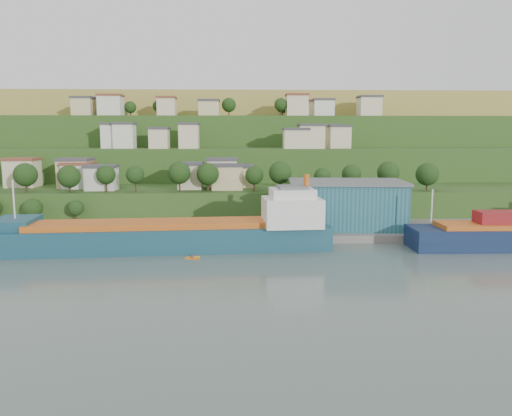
{
  "coord_description": "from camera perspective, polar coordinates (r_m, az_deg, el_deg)",
  "views": [
    {
      "loc": [
        8.74,
        -106.78,
        26.94
      ],
      "look_at": [
        13.31,
        15.0,
        9.17
      ],
      "focal_mm": 35.0,
      "sensor_mm": 36.0,
      "label": 1
    }
  ],
  "objects": [
    {
      "name": "hillside",
      "position": [
        276.89,
        -3.96,
        2.71
      ],
      "size": [
        360.0,
        210.68,
        96.0
      ],
      "color": "#284719",
      "rests_on": "ground"
    },
    {
      "name": "cargo_ship_near",
      "position": [
        119.83,
        -9.14,
        -3.23
      ],
      "size": [
        78.94,
        17.58,
        20.11
      ],
      "rotation": [
        0.0,
        0.0,
        0.07
      ],
      "color": "#153E51",
      "rests_on": "ground"
    },
    {
      "name": "dinghy",
      "position": [
        137.85,
        -24.13,
        -3.01
      ],
      "size": [
        4.61,
        2.16,
        0.89
      ],
      "primitive_type": "cube",
      "rotation": [
        0.0,
        0.0,
        0.11
      ],
      "color": "silver",
      "rests_on": "pebble_beach"
    },
    {
      "name": "quay",
      "position": [
        137.91,
        2.58,
        -2.98
      ],
      "size": [
        220.0,
        26.0,
        4.0
      ],
      "primitive_type": "cube",
      "color": "slate",
      "rests_on": "ground"
    },
    {
      "name": "warehouse",
      "position": [
        138.35,
        10.27,
        0.48
      ],
      "size": [
        32.34,
        21.27,
        12.8
      ],
      "rotation": [
        0.0,
        0.0,
        -0.08
      ],
      "color": "#1E4F5B",
      "rests_on": "quay"
    },
    {
      "name": "kayak_orange",
      "position": [
        111.24,
        -7.32,
        -5.66
      ],
      "size": [
        3.31,
        1.71,
        0.83
      ],
      "rotation": [
        0.0,
        0.0,
        -0.36
      ],
      "color": "orange",
      "rests_on": "ground"
    },
    {
      "name": "kayak_yellow",
      "position": [
        112.7,
        -7.13,
        -5.49
      ],
      "size": [
        2.89,
        0.83,
        0.71
      ],
      "rotation": [
        0.0,
        0.0,
        0.12
      ],
      "color": "orange",
      "rests_on": "ground"
    },
    {
      "name": "ground",
      "position": [
        110.47,
        -6.66,
        -5.88
      ],
      "size": [
        500.0,
        500.0,
        0.0
      ],
      "primitive_type": "plane",
      "color": "#485750",
      "rests_on": "ground"
    }
  ]
}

